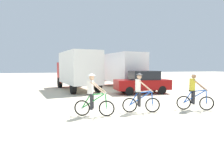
{
  "coord_description": "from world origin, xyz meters",
  "views": [
    {
      "loc": [
        -2.5,
        -7.09,
        2.1
      ],
      "look_at": [
        0.37,
        3.6,
        1.1
      ],
      "focal_mm": 31.16,
      "sensor_mm": 36.0,
      "label": 1
    }
  ],
  "objects": [
    {
      "name": "box_truck_white_box",
      "position": [
        -1.0,
        10.32,
        1.87
      ],
      "size": [
        3.59,
        7.07,
        3.35
      ],
      "color": "white",
      "rests_on": "ground"
    },
    {
      "name": "box_truck_avon_van",
      "position": [
        3.36,
        11.45,
        1.87
      ],
      "size": [
        3.38,
        7.03,
        3.35
      ],
      "color": "white",
      "rests_on": "ground"
    },
    {
      "name": "cyclist_cowboy_hat",
      "position": [
        1.0,
        1.03,
        0.85
      ],
      "size": [
        1.69,
        0.61,
        1.82
      ],
      "color": "black",
      "rests_on": "ground"
    },
    {
      "name": "cyclist_near_camera",
      "position": [
        3.72,
        0.83,
        0.85
      ],
      "size": [
        1.6,
        0.83,
        1.82
      ],
      "color": "black",
      "rests_on": "ground"
    },
    {
      "name": "sedan_parked",
      "position": [
        3.71,
        6.86,
        0.88
      ],
      "size": [
        4.25,
        1.89,
        1.76
      ],
      "color": "maroon",
      "rests_on": "ground"
    },
    {
      "name": "ground_plane",
      "position": [
        0.0,
        0.0,
        0.0
      ],
      "size": [
        120.0,
        120.0,
        0.0
      ],
      "primitive_type": "plane",
      "color": "beige"
    },
    {
      "name": "cyclist_orange_shirt",
      "position": [
        -1.18,
        0.94,
        0.85
      ],
      "size": [
        1.65,
        0.73,
        1.82
      ],
      "color": "black",
      "rests_on": "ground"
    }
  ]
}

